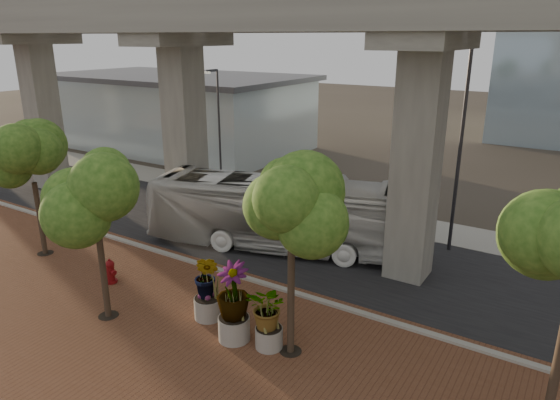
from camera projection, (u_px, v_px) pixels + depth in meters
The scene contains 17 objects.
ground at pixel (261, 259), 22.21m from camera, with size 160.00×160.00×0.00m, color #383229.
brick_plaza at pixel (118, 349), 15.78m from camera, with size 70.00×13.00×0.06m, color brown.
asphalt_road at pixel (285, 244), 23.80m from camera, with size 90.00×8.00×0.04m, color black.
curb_strip at pixel (233, 275), 20.58m from camera, with size 70.00×0.25×0.16m, color #9B9A91.
far_sidewalk at pixel (336, 211), 28.22m from camera, with size 90.00×3.00×0.06m, color #9B9A91.
transit_viaduct at pixel (285, 89), 21.54m from camera, with size 72.00×5.60×12.40m.
station_pavilion at pixel (177, 110), 44.21m from camera, with size 23.00×13.00×6.30m.
transit_bus at pixel (280, 213), 22.92m from camera, with size 2.88×12.26×3.42m, color silver.
fire_hydrant at pixel (111, 271), 19.84m from camera, with size 0.51×0.46×1.01m.
planter_front at pixel (269, 311), 15.44m from camera, with size 1.95×1.95×2.15m.
planter_right at pixel (233, 294), 15.74m from camera, with size 2.52×2.52×2.69m.
planter_left at pixel (207, 280), 17.05m from camera, with size 2.18×2.18×2.40m.
street_tree_far_west at pixel (30, 156), 21.27m from camera, with size 4.01×4.01×6.36m.
street_tree_near_west at pixel (94, 195), 16.21m from camera, with size 3.40×3.40×6.04m.
street_tree_near_east at pixel (292, 200), 14.06m from camera, with size 3.48×3.48×6.59m.
streetlamp_west at pixel (218, 122), 30.92m from camera, with size 0.37×1.09×7.54m.
streetlamp_east at pixel (461, 136), 21.38m from camera, with size 0.46×1.34×9.24m.
Camera 1 is at (11.57, -16.67, 9.44)m, focal length 32.00 mm.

